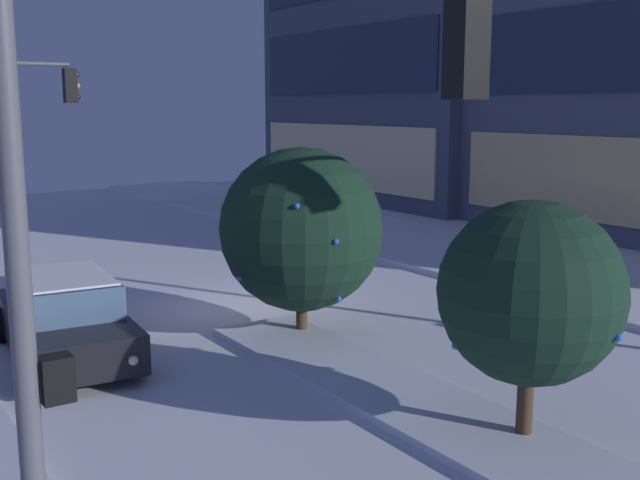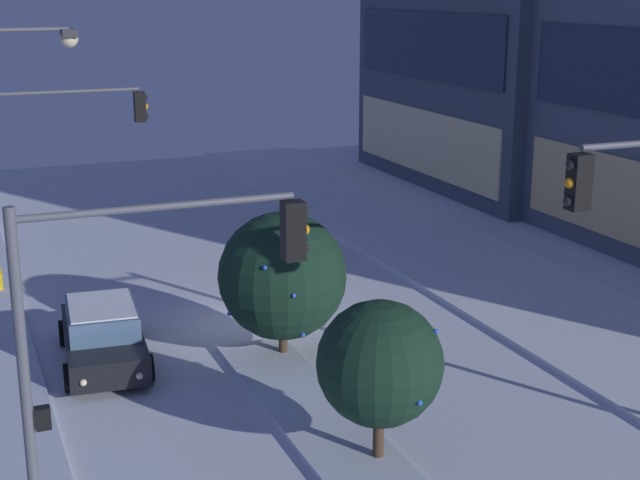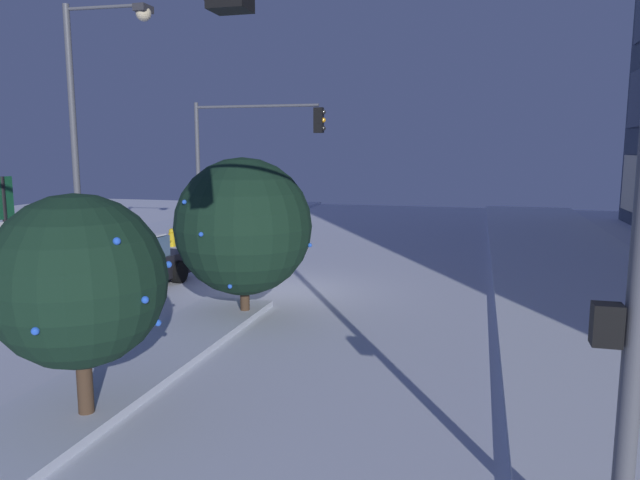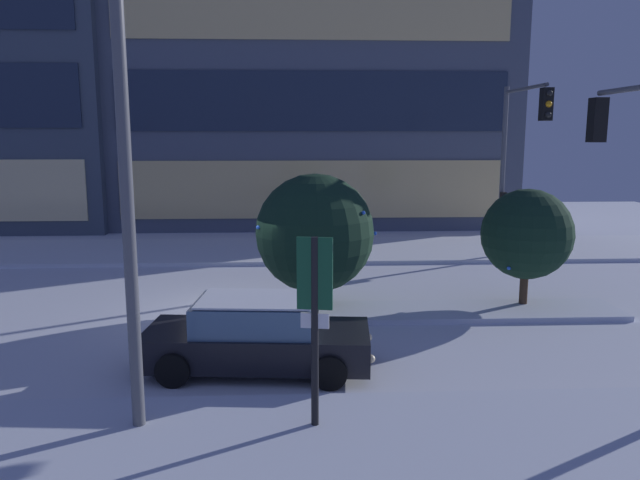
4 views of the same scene
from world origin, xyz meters
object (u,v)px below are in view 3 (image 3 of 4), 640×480
Objects in this scene: street_lamp_arched at (93,103)px; decorated_tree_median at (78,281)px; traffic_light_corner_near_left at (249,142)px; parking_info_sign at (5,220)px; decorated_tree_left_of_median at (243,227)px; car_near at (120,266)px; traffic_light_corner_far_right at (467,90)px; fire_hydrant at (172,240)px.

decorated_tree_median is (8.78, 5.89, -3.16)m from street_lamp_arched.
traffic_light_corner_near_left reaches higher than parking_info_sign.
decorated_tree_median is at bearing -1.09° from decorated_tree_left_of_median.
street_lamp_arched is at bearing -146.13° from decorated_tree_median.
street_lamp_arched is 2.56× the size of parking_info_sign.
car_near is 4.60m from decorated_tree_left_of_median.
parking_info_sign is 9.00m from decorated_tree_median.
decorated_tree_left_of_median reaches higher than parking_info_sign.
decorated_tree_median is at bearing -76.25° from traffic_light_corner_near_left.
parking_info_sign is at bearing -92.25° from decorated_tree_left_of_median.
car_near is 8.21m from decorated_tree_median.
car_near is at bearing -149.76° from decorated_tree_median.
street_lamp_arched is at bearing 83.70° from parking_info_sign.
traffic_light_corner_far_right is 0.79× the size of street_lamp_arched.
decorated_tree_median is (-1.58, -5.16, -2.29)m from traffic_light_corner_far_right.
traffic_light_corner_near_left is at bearing -63.00° from traffic_light_corner_far_right.
fire_hydrant is 0.23× the size of decorated_tree_left_of_median.
traffic_light_corner_far_right reaches higher than decorated_tree_left_of_median.
parking_info_sign reaches higher than car_near.
parking_info_sign is at bearing -104.54° from traffic_light_corner_near_left.
traffic_light_corner_far_right is 7.56× the size of fire_hydrant.
street_lamp_arched is (7.67, -1.87, 1.07)m from traffic_light_corner_near_left.
decorated_tree_left_of_median reaches higher than car_near.
parking_info_sign is (2.83, -0.86, -3.19)m from street_lamp_arched.
decorated_tree_left_of_median is at bearing -69.00° from traffic_light_corner_near_left.
street_lamp_arched is 7.44m from decorated_tree_left_of_median.
traffic_light_corner_far_right is at bearing 34.84° from decorated_tree_left_of_median.
traffic_light_corner_far_right is 5.86m from decorated_tree_median.
fire_hydrant is 7.74m from parking_info_sign.
fire_hydrant is at bearing -125.19° from traffic_light_corner_near_left.
fire_hydrant is at bearing -53.21° from traffic_light_corner_far_right.
parking_info_sign is (7.54, -0.64, 1.62)m from fire_hydrant.
parking_info_sign is at bearing -4.84° from fire_hydrant.
traffic_light_corner_far_right is 20.23m from traffic_light_corner_near_left.
decorated_tree_left_of_median is at bearing 77.48° from car_near.
decorated_tree_median is at bearing -17.00° from traffic_light_corner_far_right.
traffic_light_corner_near_left reaches higher than car_near.
decorated_tree_median is 0.89× the size of decorated_tree_left_of_median.
street_lamp_arched is 2.47× the size of decorated_tree_median.
street_lamp_arched is 6.74m from fire_hydrant.
traffic_light_corner_far_right is (8.57, 9.24, 3.63)m from car_near.
street_lamp_arched reaches higher than decorated_tree_left_of_median.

